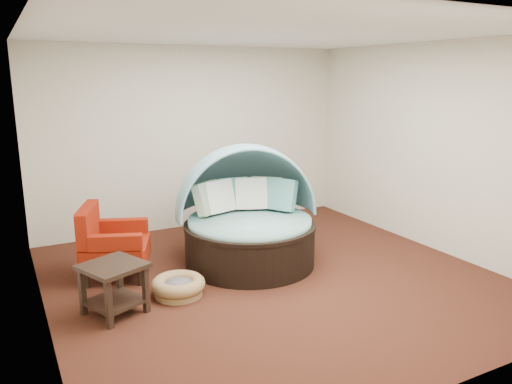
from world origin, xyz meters
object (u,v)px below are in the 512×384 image
pet_basket (178,286)px  side_table (114,282)px  canopy_daybed (248,209)px  red_armchair (111,244)px

pet_basket → side_table: bearing=-171.0°
canopy_daybed → pet_basket: size_ratio=3.23×
canopy_daybed → pet_basket: (-1.14, -0.58, -0.60)m
pet_basket → red_armchair: red_armchair is taller
red_armchair → side_table: size_ratio=1.34×
canopy_daybed → side_table: size_ratio=2.80×
pet_basket → side_table: size_ratio=0.87×
red_armchair → pet_basket: bearing=-38.1°
pet_basket → side_table: (-0.71, -0.11, 0.23)m
canopy_daybed → pet_basket: canopy_daybed is taller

